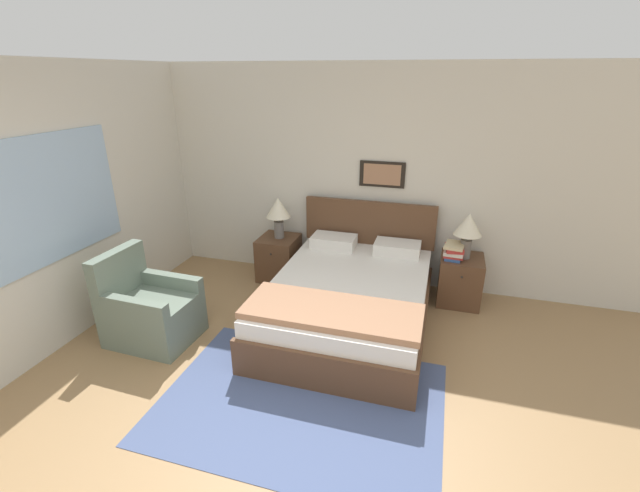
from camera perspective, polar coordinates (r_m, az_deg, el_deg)
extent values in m
plane|color=#99754C|center=(3.19, -10.19, -29.16)|extent=(16.00, 16.00, 0.00)
cube|color=beige|center=(5.22, 4.71, 9.05)|extent=(7.14, 0.06, 2.60)
cube|color=black|center=(5.11, 8.29, 9.44)|extent=(0.53, 0.02, 0.30)
cube|color=#9E7051|center=(5.10, 8.26, 9.41)|extent=(0.44, 0.00, 0.24)
cube|color=beige|center=(4.93, -28.49, 5.64)|extent=(0.06, 5.62, 2.60)
cube|color=#9EBCDB|center=(4.49, -33.44, 4.83)|extent=(0.02, 1.77, 1.14)
cube|color=#47567F|center=(3.69, -2.59, -19.99)|extent=(2.24, 1.60, 0.01)
cube|color=brown|center=(4.54, 3.80, -8.89)|extent=(1.58, 2.17, 0.28)
cube|color=brown|center=(3.59, -0.03, -14.82)|extent=(1.58, 0.06, 0.08)
cube|color=white|center=(4.41, 3.88, -6.00)|extent=(1.52, 2.09, 0.24)
cube|color=brown|center=(5.21, 6.58, 3.10)|extent=(1.58, 0.06, 0.54)
cube|color=#9E7051|center=(3.76, 1.61, -8.70)|extent=(1.55, 0.61, 0.06)
cube|color=white|center=(5.14, 1.86, 0.61)|extent=(0.52, 0.32, 0.14)
cube|color=white|center=(5.02, 10.27, -0.29)|extent=(0.52, 0.32, 0.14)
cube|color=slate|center=(4.58, -21.27, -8.99)|extent=(0.81, 0.67, 0.45)
cube|color=slate|center=(4.59, -25.31, -3.22)|extent=(0.14, 0.65, 0.45)
cube|color=slate|center=(4.63, -19.69, -4.28)|extent=(0.79, 0.13, 0.14)
cube|color=slate|center=(4.27, -24.08, -7.28)|extent=(0.79, 0.13, 0.14)
cube|color=brown|center=(5.50, -5.50, -1.57)|extent=(0.47, 0.49, 0.55)
sphere|color=#332D28|center=(5.22, -6.60, -1.11)|extent=(0.02, 0.02, 0.02)
cube|color=brown|center=(5.16, 18.14, -4.30)|extent=(0.47, 0.49, 0.55)
sphere|color=#332D28|center=(4.86, 18.38, -3.98)|extent=(0.02, 0.02, 0.02)
cylinder|color=slate|center=(5.36, -5.49, 2.20)|extent=(0.12, 0.12, 0.21)
cylinder|color=slate|center=(5.32, -5.54, 3.59)|extent=(0.02, 0.02, 0.06)
cone|color=beige|center=(5.27, -5.60, 5.15)|extent=(0.30, 0.30, 0.24)
cylinder|color=slate|center=(5.02, 18.80, -0.35)|extent=(0.12, 0.12, 0.21)
cylinder|color=slate|center=(4.97, 18.99, 1.11)|extent=(0.02, 0.02, 0.06)
cone|color=beige|center=(4.92, 19.21, 2.75)|extent=(0.30, 0.30, 0.24)
cube|color=#335693|center=(4.99, 17.34, -1.42)|extent=(0.19, 0.25, 0.03)
cube|color=#B7332D|center=(4.98, 17.38, -1.10)|extent=(0.22, 0.24, 0.03)
cube|color=silver|center=(4.97, 17.43, -0.74)|extent=(0.22, 0.26, 0.04)
cube|color=#B7332D|center=(4.95, 17.48, -0.30)|extent=(0.21, 0.27, 0.04)
cube|color=beige|center=(4.94, 17.53, 0.09)|extent=(0.24, 0.30, 0.03)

